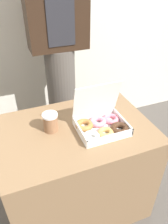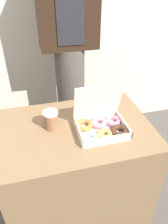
{
  "view_description": "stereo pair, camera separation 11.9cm",
  "coord_description": "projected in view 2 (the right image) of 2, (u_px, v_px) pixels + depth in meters",
  "views": [
    {
      "loc": [
        -0.32,
        -0.93,
        1.5
      ],
      "look_at": [
        0.04,
        -0.02,
        0.82
      ],
      "focal_mm": 35.0,
      "sensor_mm": 36.0,
      "label": 1
    },
    {
      "loc": [
        -0.2,
        -0.97,
        1.5
      ],
      "look_at": [
        0.04,
        -0.02,
        0.82
      ],
      "focal_mm": 35.0,
      "sensor_mm": 36.0,
      "label": 2
    }
  ],
  "objects": [
    {
      "name": "donut_box",
      "position": [
        101.0,
        125.0,
        1.23
      ],
      "size": [
        0.3,
        0.24,
        0.27
      ],
      "color": "white",
      "rests_on": "table"
    },
    {
      "name": "ground_plane",
      "position": [
        78.0,
        200.0,
        1.67
      ],
      "size": [
        14.0,
        14.0,
        0.0
      ],
      "primitive_type": "plane",
      "color": "#4C4742"
    },
    {
      "name": "person_customer",
      "position": [
        69.0,
        46.0,
        1.61
      ],
      "size": [
        0.42,
        0.23,
        1.81
      ],
      "color": "#4C4742",
      "rests_on": "ground_plane"
    },
    {
      "name": "table",
      "position": [
        77.0,
        169.0,
        1.47
      ],
      "size": [
        0.88,
        0.61,
        0.7
      ],
      "color": "brown",
      "rests_on": "ground_plane"
    },
    {
      "name": "coffee_cup",
      "position": [
        51.0,
        120.0,
        1.24
      ],
      "size": [
        0.09,
        0.09,
        0.11
      ],
      "color": "#8C6042",
      "rests_on": "table"
    }
  ]
}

